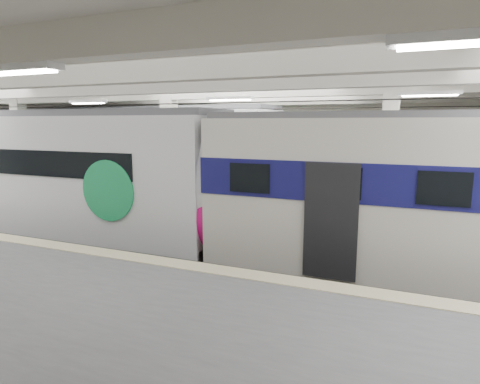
% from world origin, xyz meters
% --- Properties ---
extents(station_hall, '(36.00, 24.00, 5.75)m').
position_xyz_m(station_hall, '(0.00, -1.74, 3.24)').
color(station_hall, black).
rests_on(station_hall, ground).
extents(modern_emu, '(14.14, 2.92, 4.54)m').
position_xyz_m(modern_emu, '(-4.65, -0.00, 2.23)').
color(modern_emu, silver).
rests_on(modern_emu, ground).
extents(far_train, '(15.47, 3.63, 4.85)m').
position_xyz_m(far_train, '(-7.22, 5.50, 2.50)').
color(far_train, silver).
rests_on(far_train, ground).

